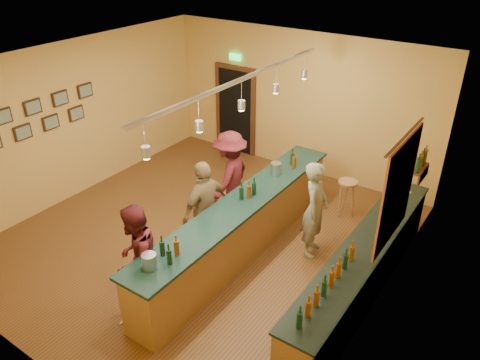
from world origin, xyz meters
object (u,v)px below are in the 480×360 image
Objects in this scene: bartender at (315,210)px; tasting_bar at (241,224)px; customer_a at (136,258)px; bar_stool at (347,188)px; back_counter at (362,270)px; customer_b at (205,208)px; customer_c at (230,176)px.

tasting_bar is at bearing 113.20° from bartender.
tasting_bar is at bearing 147.29° from customer_a.
bartender is at bearing -89.71° from bar_stool.
back_counter is 2.73m from customer_b.
customer_c is (-0.86, 0.87, 0.29)m from tasting_bar.
back_counter is 0.89× the size of tasting_bar.
customer_a is at bearing -2.86° from customer_c.
bar_stool is (1.54, 2.48, -0.26)m from customer_b.
bar_stool is at bearing 118.95° from back_counter.
customer_b reaches higher than bartender.
customer_b is at bearing 163.45° from customer_a.
customer_b is at bearing 5.74° from customer_c.
bar_stool is at bearing 116.43° from customer_c.
customer_a is 1.61m from customer_b.
customer_b is 2.93m from bar_stool.
customer_c is at bearing -144.36° from bar_stool.
bartender is 1.47m from bar_stool.
back_counter is 5.95× the size of bar_stool.
bar_stool is (1.54, 4.10, -0.23)m from customer_a.
back_counter is 2.31m from bar_stool.
tasting_bar is at bearing -175.10° from back_counter.
customer_a reaches higher than tasting_bar.
bartender is 3.07m from customer_a.
customer_c reaches higher than customer_b.
customer_b is at bearing -153.02° from tasting_bar.
bartender is at bearing 152.82° from back_counter.
bartender is (-1.11, 0.57, 0.39)m from back_counter.
customer_c is (-1.86, 0.12, 0.02)m from bartender.
customer_c is (-0.31, 1.15, 0.02)m from customer_b.
customer_b is (0.00, 1.61, 0.02)m from customer_a.
back_counter is at bearing 67.65° from customer_c.
customer_a is 2.24× the size of bar_stool.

